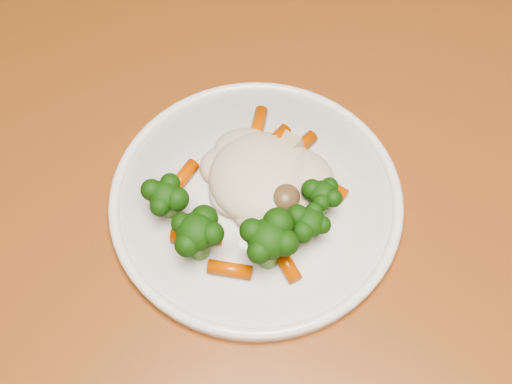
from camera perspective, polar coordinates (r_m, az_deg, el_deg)
dining_table at (r=0.64m, az=-1.03°, el=-9.68°), size 1.42×1.07×0.75m
plate at (r=0.57m, az=0.00°, el=-0.72°), size 0.26×0.26×0.01m
meal at (r=0.54m, az=-0.12°, el=-0.56°), size 0.16×0.18×0.05m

